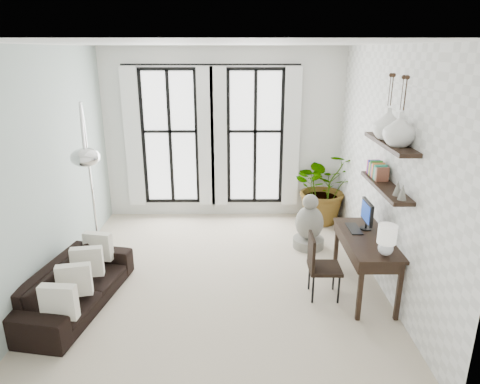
{
  "coord_description": "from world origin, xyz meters",
  "views": [
    {
      "loc": [
        0.26,
        -5.49,
        3.12
      ],
      "look_at": [
        0.3,
        0.3,
        1.19
      ],
      "focal_mm": 32.0,
      "sensor_mm": 36.0,
      "label": 1
    }
  ],
  "objects_px": {
    "sofa": "(75,286)",
    "desk_chair": "(319,262)",
    "plant": "(325,186)",
    "desk": "(367,243)",
    "arc_lamp": "(85,146)",
    "buddha": "(309,225)"
  },
  "relations": [
    {
      "from": "sofa",
      "to": "desk_chair",
      "type": "distance_m",
      "value": 3.13
    },
    {
      "from": "plant",
      "to": "desk_chair",
      "type": "relative_size",
      "value": 1.59
    },
    {
      "from": "sofa",
      "to": "desk",
      "type": "height_order",
      "value": "desk"
    },
    {
      "from": "sofa",
      "to": "arc_lamp",
      "type": "distance_m",
      "value": 1.79
    },
    {
      "from": "sofa",
      "to": "plant",
      "type": "relative_size",
      "value": 1.38
    },
    {
      "from": "arc_lamp",
      "to": "desk",
      "type": "bearing_deg",
      "value": -6.38
    },
    {
      "from": "sofa",
      "to": "buddha",
      "type": "distance_m",
      "value": 3.66
    },
    {
      "from": "sofa",
      "to": "arc_lamp",
      "type": "relative_size",
      "value": 0.76
    },
    {
      "from": "sofa",
      "to": "buddha",
      "type": "height_order",
      "value": "buddha"
    },
    {
      "from": "sofa",
      "to": "desk_chair",
      "type": "xyz_separation_m",
      "value": [
        3.12,
        0.2,
        0.22
      ]
    },
    {
      "from": "plant",
      "to": "buddha",
      "type": "relative_size",
      "value": 1.51
    },
    {
      "from": "desk_chair",
      "to": "buddha",
      "type": "bearing_deg",
      "value": 86.4
    },
    {
      "from": "desk",
      "to": "desk_chair",
      "type": "distance_m",
      "value": 0.67
    },
    {
      "from": "desk_chair",
      "to": "buddha",
      "type": "height_order",
      "value": "buddha"
    },
    {
      "from": "desk",
      "to": "desk_chair",
      "type": "bearing_deg",
      "value": -175.76
    },
    {
      "from": "desk_chair",
      "to": "arc_lamp",
      "type": "xyz_separation_m",
      "value": [
        -3.02,
        0.45,
        1.45
      ]
    },
    {
      "from": "desk_chair",
      "to": "desk",
      "type": "bearing_deg",
      "value": 5.28
    },
    {
      "from": "desk",
      "to": "sofa",
      "type": "bearing_deg",
      "value": -176.28
    },
    {
      "from": "plant",
      "to": "buddha",
      "type": "height_order",
      "value": "plant"
    },
    {
      "from": "desk_chair",
      "to": "arc_lamp",
      "type": "height_order",
      "value": "arc_lamp"
    },
    {
      "from": "plant",
      "to": "desk",
      "type": "height_order",
      "value": "plant"
    },
    {
      "from": "buddha",
      "to": "desk",
      "type": "bearing_deg",
      "value": -70.98
    }
  ]
}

